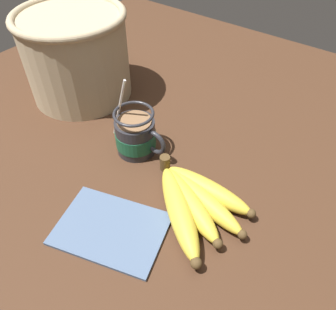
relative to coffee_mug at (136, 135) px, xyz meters
The scene contains 5 objects.
table 7.91cm from the coffee_mug, 12.70° to the left, with size 133.31×133.31×2.80cm.
coffee_mug is the anchor object (origin of this frame).
banana_bunch 18.61cm from the coffee_mug, 16.92° to the right, with size 20.74×16.51×4.27cm.
woven_basket 26.92cm from the coffee_mug, 162.05° to the left, with size 25.26×25.26×20.37cm.
napkin 20.04cm from the coffee_mug, 62.09° to the right, with size 20.73×17.15×0.60cm.
Camera 1 is at (29.34, -37.10, 50.25)cm, focal length 35.00 mm.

